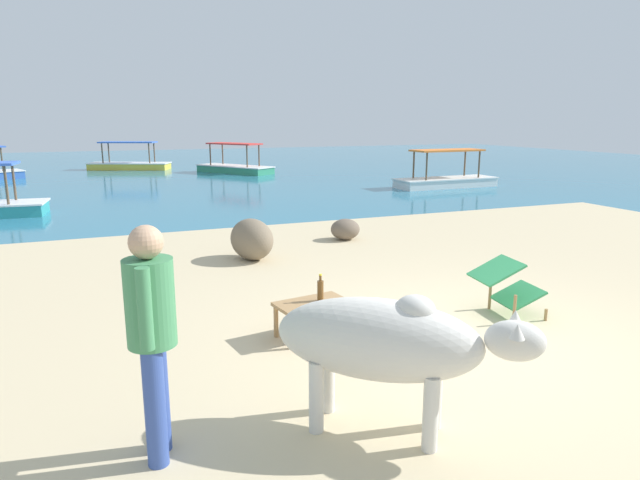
# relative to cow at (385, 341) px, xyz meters

# --- Properties ---
(sand_beach) EXTENTS (18.00, 14.00, 0.04)m
(sand_beach) POSITION_rel_cow_xyz_m (1.68, 1.15, -0.73)
(sand_beach) COLOR #CCB78E
(sand_beach) RESTS_ON ground
(water_surface) EXTENTS (60.00, 36.00, 0.03)m
(water_surface) POSITION_rel_cow_xyz_m (1.68, 23.15, -0.75)
(water_surface) COLOR teal
(water_surface) RESTS_ON ground
(cow) EXTENTS (1.72, 1.49, 1.07)m
(cow) POSITION_rel_cow_xyz_m (0.00, 0.00, 0.00)
(cow) COLOR beige
(cow) RESTS_ON sand_beach
(low_bench_table) EXTENTS (0.82, 0.56, 0.38)m
(low_bench_table) POSITION_rel_cow_xyz_m (0.17, 1.89, -0.39)
(low_bench_table) COLOR #A37A4C
(low_bench_table) RESTS_ON sand_beach
(bottle) EXTENTS (0.07, 0.07, 0.30)m
(bottle) POSITION_rel_cow_xyz_m (0.26, 1.90, -0.21)
(bottle) COLOR brown
(bottle) RESTS_ON low_bench_table
(deck_chair_near) EXTENTS (0.83, 0.64, 0.68)m
(deck_chair_near) POSITION_rel_cow_xyz_m (2.51, 1.63, -0.32)
(deck_chair_near) COLOR #A37A4C
(deck_chair_near) RESTS_ON sand_beach
(person_standing) EXTENTS (0.32, 0.50, 1.62)m
(person_standing) POSITION_rel_cow_xyz_m (-1.57, 0.28, 0.24)
(person_standing) COLOR #334C99
(person_standing) RESTS_ON sand_beach
(shore_rock_large) EXTENTS (0.84, 1.01, 0.68)m
(shore_rock_large) POSITION_rel_cow_xyz_m (0.43, 5.34, -0.37)
(shore_rock_large) COLOR #756651
(shore_rock_large) RESTS_ON sand_beach
(shore_rock_medium) EXTENTS (0.61, 0.55, 0.40)m
(shore_rock_medium) POSITION_rel_cow_xyz_m (2.49, 6.17, -0.51)
(shore_rock_medium) COLOR #6B5B4C
(shore_rock_medium) RESTS_ON sand_beach
(boat_green) EXTENTS (3.00, 3.69, 1.29)m
(boat_green) POSITION_rel_cow_xyz_m (3.71, 20.59, -0.46)
(boat_green) COLOR #338E66
(boat_green) RESTS_ON water_surface
(boat_white) EXTENTS (3.71, 1.28, 1.29)m
(boat_white) POSITION_rel_cow_xyz_m (9.29, 12.75, -0.46)
(boat_white) COLOR white
(boat_white) RESTS_ON water_surface
(boat_yellow) EXTENTS (3.83, 2.47, 1.29)m
(boat_yellow) POSITION_rel_cow_xyz_m (-0.49, 24.04, -0.46)
(boat_yellow) COLOR gold
(boat_yellow) RESTS_ON water_surface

